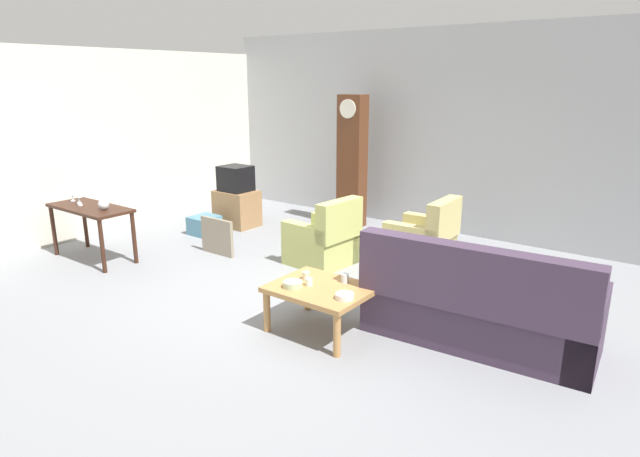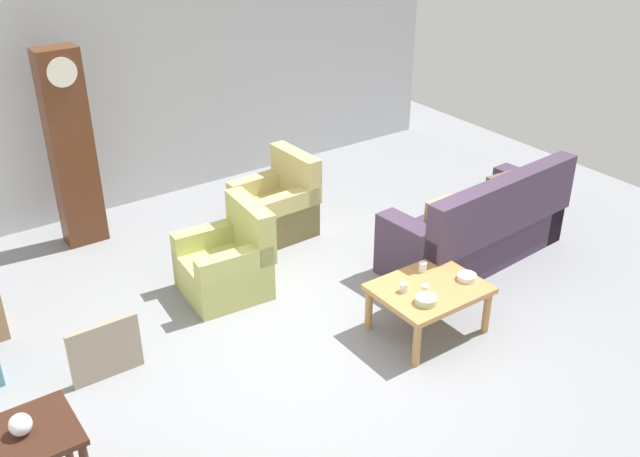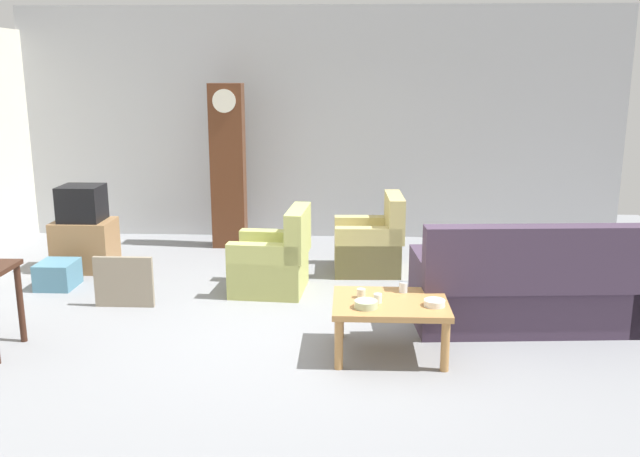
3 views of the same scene
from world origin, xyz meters
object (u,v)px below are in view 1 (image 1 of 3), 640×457
Objects in this scene: couch_floral at (477,309)px; grandfather_clock at (352,162)px; glass_dome_cloche at (104,205)px; cup_cream_tall at (306,275)px; armchair_olive_far at (423,242)px; wine_glass_mid at (78,195)px; tv_stand_cabinet at (237,208)px; tv_crt at (236,178)px; armchair_olive_near at (324,242)px; bowl_white_stacked at (345,296)px; cup_white_porcelain at (309,282)px; framed_picture_leaning at (217,237)px; wine_glass_tall at (72,193)px; storage_box_blue at (204,225)px; wine_glass_short at (79,196)px; bowl_shallow_green at (293,284)px; coffee_table_wood at (321,293)px; cup_blue_rimmed at (345,278)px; console_table_dark at (91,214)px.

grandfather_clock is (-3.30, 2.83, 0.74)m from couch_floral.
cup_cream_tall is at bearing 3.20° from glass_dome_cloche.
wine_glass_mid reaches higher than armchair_olive_far.
tv_crt reaches higher than tv_stand_cabinet.
armchair_olive_near reaches higher than bowl_white_stacked.
grandfather_clock is 4.05m from cup_white_porcelain.
framed_picture_leaning is (-2.53, -1.38, -0.04)m from armchair_olive_far.
glass_dome_cloche is at bearing -170.82° from couch_floral.
armchair_olive_far is at bearing 89.62° from cup_white_porcelain.
storage_box_blue is at bearing 66.52° from wine_glass_tall.
cup_white_porcelain is at bearing -23.52° from framed_picture_leaning.
cup_white_porcelain is (3.40, 0.06, -0.31)m from glass_dome_cloche.
wine_glass_short reaches higher than wine_glass_mid.
bowl_shallow_green is (0.96, -1.80, 0.20)m from armchair_olive_near.
wine_glass_mid is (-2.14, -3.61, -0.21)m from grandfather_clock.
tv_stand_cabinet is 4.56m from bowl_white_stacked.
cup_white_porcelain is (1.06, -1.67, 0.20)m from armchair_olive_near.
cup_cream_tall is 3.76m from wine_glass_short.
armchair_olive_far is 3.42m from tv_stand_cabinet.
armchair_olive_far is 2.43m from coffee_table_wood.
couch_floral is 2.67m from armchair_olive_near.
grandfather_clock is at bearing 116.76° from cup_cream_tall.
tv_stand_cabinet is (-2.34, 0.69, -0.00)m from armchair_olive_near.
tv_stand_cabinet is (-4.83, 1.64, -0.05)m from couch_floral.
cup_white_porcelain is 0.44× the size of bowl_white_stacked.
wine_glass_tall is at bearing 166.15° from wine_glass_short.
bowl_shallow_green is at bearing -129.07° from cup_blue_rimmed.
coffee_table_wood is 5.55× the size of bowl_white_stacked.
couch_floral is 5.10m from tv_stand_cabinet.
glass_dome_cloche is at bearing -89.94° from tv_stand_cabinet.
cup_cream_tall reaches higher than bowl_shallow_green.
wine_glass_mid is at bearing -179.04° from cup_white_porcelain.
wine_glass_mid is at bearing -7.06° from wine_glass_tall.
bowl_white_stacked is (0.45, -2.53, 0.19)m from armchair_olive_far.
cup_blue_rimmed is at bearing 61.79° from coffee_table_wood.
wine_glass_tall is (-3.15, -1.71, 0.56)m from armchair_olive_near.
wine_glass_tall reaches higher than console_table_dark.
storage_box_blue is 3.69m from cup_cream_tall.
armchair_olive_near is at bearing 131.28° from bowl_white_stacked.
console_table_dark is at bearing -179.83° from bowl_white_stacked.
wine_glass_tall is (-0.75, -1.72, 0.72)m from storage_box_blue.
tv_crt is at bearing 90.06° from glass_dome_cloche.
glass_dome_cloche is at bearing -143.42° from armchair_olive_far.
tv_stand_cabinet is at bearing 124.92° from framed_picture_leaning.
wine_glass_mid is (0.21, -0.03, 0.02)m from wine_glass_tall.
console_table_dark reaches higher than tv_stand_cabinet.
console_table_dark is 0.38m from glass_dome_cloche.
wine_glass_tall is at bearing -113.48° from storage_box_blue.
console_table_dark is at bearing -178.31° from glass_dome_cloche.
bowl_white_stacked is (3.92, -1.74, 0.35)m from storage_box_blue.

